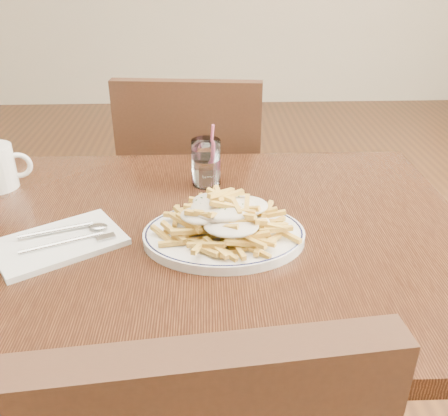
{
  "coord_description": "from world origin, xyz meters",
  "views": [
    {
      "loc": [
        0.07,
        -0.86,
        1.26
      ],
      "look_at": [
        0.1,
        -0.04,
        0.82
      ],
      "focal_mm": 40.0,
      "sensor_mm": 36.0,
      "label": 1
    }
  ],
  "objects_px": {
    "chair_far": "(194,193)",
    "loaded_fries": "(224,214)",
    "water_glass": "(206,165)",
    "fries_plate": "(224,235)",
    "table": "(176,262)"
  },
  "relations": [
    {
      "from": "chair_far",
      "to": "loaded_fries",
      "type": "height_order",
      "value": "chair_far"
    },
    {
      "from": "loaded_fries",
      "to": "water_glass",
      "type": "distance_m",
      "value": 0.26
    },
    {
      "from": "chair_far",
      "to": "fries_plate",
      "type": "xyz_separation_m",
      "value": [
        0.07,
        -0.67,
        0.24
      ]
    },
    {
      "from": "table",
      "to": "fries_plate",
      "type": "distance_m",
      "value": 0.14
    },
    {
      "from": "fries_plate",
      "to": "water_glass",
      "type": "xyz_separation_m",
      "value": [
        -0.03,
        0.26,
        0.04
      ]
    },
    {
      "from": "water_glass",
      "to": "loaded_fries",
      "type": "bearing_deg",
      "value": -82.86
    },
    {
      "from": "table",
      "to": "water_glass",
      "type": "xyz_separation_m",
      "value": [
        0.07,
        0.21,
        0.13
      ]
    },
    {
      "from": "table",
      "to": "fries_plate",
      "type": "height_order",
      "value": "fries_plate"
    },
    {
      "from": "chair_far",
      "to": "fries_plate",
      "type": "relative_size",
      "value": 2.45
    },
    {
      "from": "chair_far",
      "to": "loaded_fries",
      "type": "bearing_deg",
      "value": -83.65
    },
    {
      "from": "chair_far",
      "to": "table",
      "type": "bearing_deg",
      "value": -92.22
    },
    {
      "from": "water_glass",
      "to": "fries_plate",
      "type": "bearing_deg",
      "value": -82.86
    },
    {
      "from": "fries_plate",
      "to": "loaded_fries",
      "type": "bearing_deg",
      "value": 153.43
    },
    {
      "from": "chair_far",
      "to": "fries_plate",
      "type": "distance_m",
      "value": 0.71
    },
    {
      "from": "chair_far",
      "to": "water_glass",
      "type": "distance_m",
      "value": 0.5
    }
  ]
}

